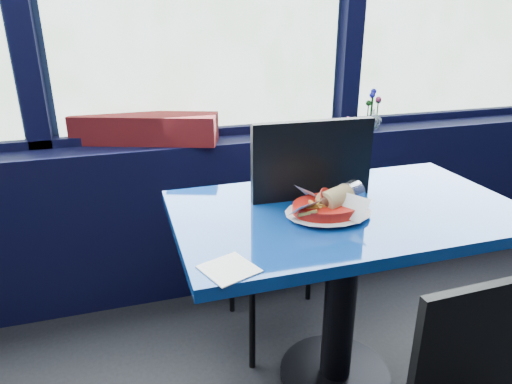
# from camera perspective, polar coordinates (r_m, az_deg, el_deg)

# --- Properties ---
(window_sill) EXTENTS (5.00, 0.26, 0.80)m
(window_sill) POSITION_cam_1_polar(r_m,az_deg,el_deg) (2.42, -5.33, -2.58)
(window_sill) COLOR black
(window_sill) RESTS_ON ground
(near_table) EXTENTS (1.20, 0.70, 0.75)m
(near_table) POSITION_cam_1_polar(r_m,az_deg,el_deg) (1.69, 10.94, -7.56)
(near_table) COLOR black
(near_table) RESTS_ON ground
(chair_near_back) EXTENTS (0.49, 0.49, 1.04)m
(chair_near_back) POSITION_cam_1_polar(r_m,az_deg,el_deg) (1.85, 4.86, -3.67)
(chair_near_back) COLOR black
(chair_near_back) RESTS_ON ground
(planter_box) EXTENTS (0.70, 0.39, 0.14)m
(planter_box) POSITION_cam_1_polar(r_m,az_deg,el_deg) (2.25, -13.71, 7.73)
(planter_box) COLOR maroon
(planter_box) RESTS_ON window_sill
(flower_vase) EXTENTS (0.13, 0.13, 0.21)m
(flower_vase) POSITION_cam_1_polar(r_m,az_deg,el_deg) (2.56, 14.41, 9.14)
(flower_vase) COLOR silver
(flower_vase) RESTS_ON window_sill
(food_basket) EXTENTS (0.26, 0.25, 0.10)m
(food_basket) POSITION_cam_1_polar(r_m,az_deg,el_deg) (1.53, 9.21, -1.72)
(food_basket) COLOR red
(food_basket) RESTS_ON near_table
(ketchup_bottle) EXTENTS (0.05, 0.05, 0.20)m
(ketchup_bottle) POSITION_cam_1_polar(r_m,az_deg,el_deg) (1.77, 3.74, 3.58)
(ketchup_bottle) COLOR red
(ketchup_bottle) RESTS_ON near_table
(soda_cup) EXTENTS (0.08, 0.08, 0.28)m
(soda_cup) POSITION_cam_1_polar(r_m,az_deg,el_deg) (1.77, 9.91, 2.74)
(soda_cup) COLOR #0E1B9A
(soda_cup) RESTS_ON near_table
(napkin) EXTENTS (0.17, 0.17, 0.00)m
(napkin) POSITION_cam_1_polar(r_m,az_deg,el_deg) (1.22, -3.39, -9.57)
(napkin) COLOR white
(napkin) RESTS_ON near_table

